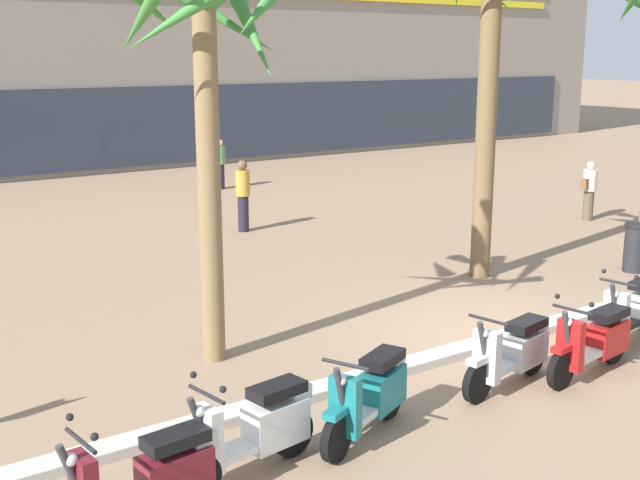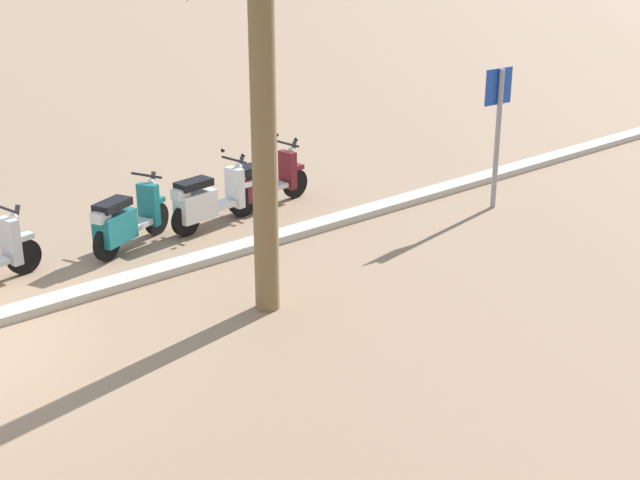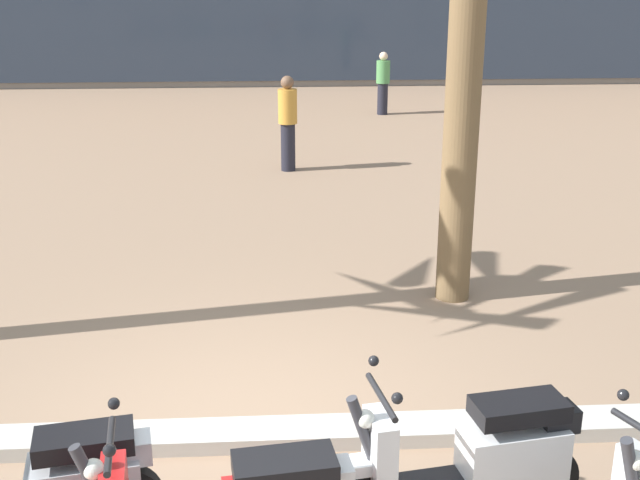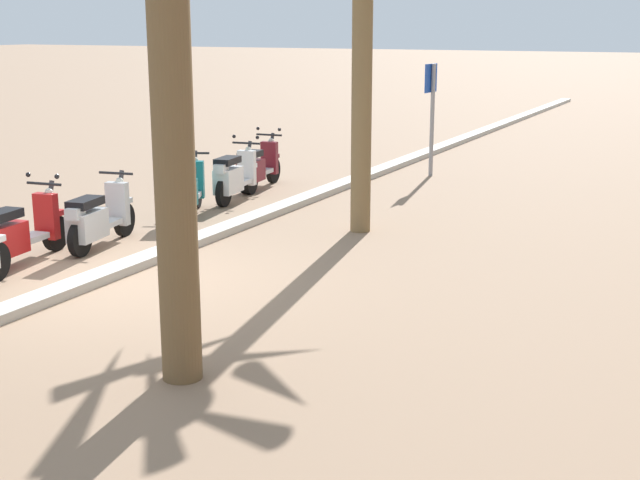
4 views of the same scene
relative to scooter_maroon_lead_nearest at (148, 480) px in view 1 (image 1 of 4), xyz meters
The scene contains 14 objects.
ground_plane 6.61m from the scooter_maroon_lead_nearest, 13.89° to the left, with size 200.00×200.00×0.00m, color #93755B.
curb_strip 6.58m from the scooter_maroon_lead_nearest, 12.85° to the left, with size 60.00×0.36×0.12m, color #BCB7AD.
scooter_maroon_lead_nearest is the anchor object (origin of this frame).
scooter_white_mid_centre 1.32m from the scooter_maroon_lead_nearest, 11.84° to the left, with size 1.77×0.61×1.17m.
scooter_teal_mid_front 2.79m from the scooter_maroon_lead_nearest, ahead, with size 1.65×0.88×1.04m.
scooter_silver_tail_end 5.15m from the scooter_maroon_lead_nearest, ahead, with size 1.80×0.66×1.04m.
scooter_red_second_in_line 6.35m from the scooter_maroon_lead_nearest, ahead, with size 1.86×0.61×1.17m.
scooter_white_last_in_row 7.90m from the scooter_maroon_lead_nearest, ahead, with size 1.82×0.64×1.17m.
palm_tree_mid_walkway 10.41m from the scooter_maroon_lead_nearest, 26.31° to the left, with size 1.94×2.01×6.11m.
palm_tree_by_mall_entrance 5.50m from the scooter_maroon_lead_nearest, 54.05° to the left, with size 2.60×2.63×5.39m.
pedestrian_window_shopping 12.48m from the scooter_maroon_lead_nearest, 56.23° to the left, with size 0.34×0.34×1.71m.
pedestrian_by_palm_tree 16.15m from the scooter_maroon_lead_nearest, 23.67° to the left, with size 0.45×0.34×1.50m.
pedestrian_strolling_near_curb 18.75m from the scooter_maroon_lead_nearest, 59.74° to the left, with size 0.34×0.34×1.55m.
litter_bin 11.69m from the scooter_maroon_lead_nearest, 13.73° to the left, with size 0.48×0.48×0.95m.
Camera 1 is at (-8.97, -7.95, 4.20)m, focal length 45.94 mm.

